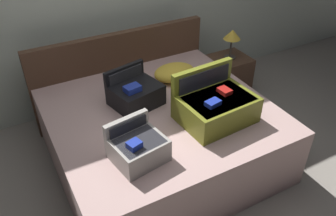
{
  "coord_description": "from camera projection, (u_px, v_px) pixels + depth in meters",
  "views": [
    {
      "loc": [
        -1.12,
        -1.78,
        2.3
      ],
      "look_at": [
        0.0,
        0.27,
        0.66
      ],
      "focal_mm": 37.14,
      "sensor_mm": 36.0,
      "label": 1
    }
  ],
  "objects": [
    {
      "name": "hard_case_medium",
      "position": [
        135.0,
        93.0,
        3.01
      ],
      "size": [
        0.47,
        0.43,
        0.31
      ],
      "rotation": [
        0.0,
        0.0,
        0.23
      ],
      "color": "black",
      "rests_on": "bed"
    },
    {
      "name": "bed",
      "position": [
        161.0,
        135.0,
        3.16
      ],
      "size": [
        1.85,
        1.73,
        0.56
      ],
      "primitive_type": "cube",
      "color": "#BC9993",
      "rests_on": "ground"
    },
    {
      "name": "hard_case_large",
      "position": [
        216.0,
        105.0,
        2.82
      ],
      "size": [
        0.61,
        0.49,
        0.4
      ],
      "rotation": [
        0.0,
        0.0,
        0.07
      ],
      "color": "olive",
      "rests_on": "bed"
    },
    {
      "name": "pillow_near_headboard",
      "position": [
        175.0,
        72.0,
        3.39
      ],
      "size": [
        0.42,
        0.32,
        0.15
      ],
      "primitive_type": "ellipsoid",
      "rotation": [
        0.0,
        0.0,
        -0.03
      ],
      "color": "gold",
      "rests_on": "bed"
    },
    {
      "name": "ground_plane",
      "position": [
        183.0,
        186.0,
        3.03
      ],
      "size": [
        12.0,
        12.0,
        0.0
      ],
      "primitive_type": "plane",
      "color": "gray"
    },
    {
      "name": "table_lamp",
      "position": [
        232.0,
        36.0,
        3.8
      ],
      "size": [
        0.19,
        0.19,
        0.34
      ],
      "color": "#3F3833",
      "rests_on": "nightstand"
    },
    {
      "name": "nightstand",
      "position": [
        228.0,
        77.0,
        4.09
      ],
      "size": [
        0.44,
        0.4,
        0.5
      ],
      "primitive_type": "cube",
      "color": "#4C3323",
      "rests_on": "ground"
    },
    {
      "name": "headboard",
      "position": [
        122.0,
        74.0,
        3.7
      ],
      "size": [
        1.89,
        0.08,
        0.93
      ],
      "primitive_type": "cube",
      "color": "#4C3323",
      "rests_on": "ground"
    },
    {
      "name": "hard_case_small",
      "position": [
        138.0,
        147.0,
        2.44
      ],
      "size": [
        0.4,
        0.37,
        0.28
      ],
      "rotation": [
        0.0,
        0.0,
        0.16
      ],
      "color": "gray",
      "rests_on": "bed"
    }
  ]
}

